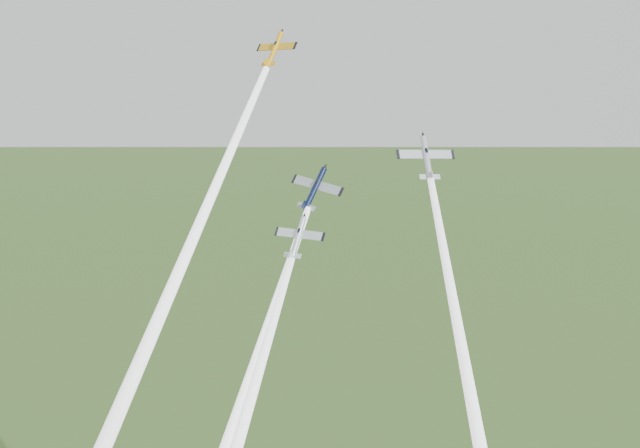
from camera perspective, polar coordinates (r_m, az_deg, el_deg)
The scene contains 6 objects.
plane_yellow at distance 116.74m, azimuth -3.23°, elevation 12.33°, with size 7.11×7.06×1.11m, color #EDA714, non-canonical shape.
smoke_trail_yellow at distance 105.66m, azimuth -10.93°, elevation -5.50°, with size 2.47×2.47×71.65m, color white, non-canonical shape.
plane_navy at distance 118.89m, azimuth -0.36°, elevation 2.56°, with size 8.71×8.64×1.36m, color #0B1433, non-canonical shape.
smoke_trail_navy at distance 112.00m, azimuth -5.96°, elevation -13.51°, with size 2.47×2.47×63.19m, color white, non-canonical shape.
plane_silver_right at distance 111.77m, azimuth 7.59°, elevation 4.71°, with size 8.33×8.27×1.31m, color silver, non-canonical shape.
plane_silver_low at distance 109.68m, azimuth -1.57°, elevation -0.94°, with size 7.60×7.54×1.19m, color silver, non-canonical shape.
Camera 1 is at (24.15, -110.61, 114.95)m, focal length 45.00 mm.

